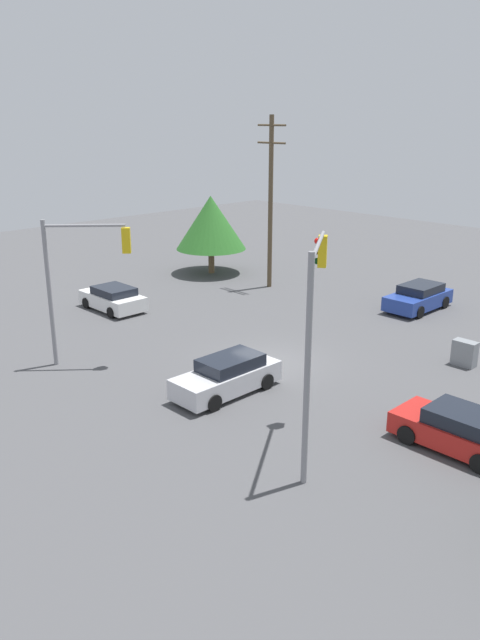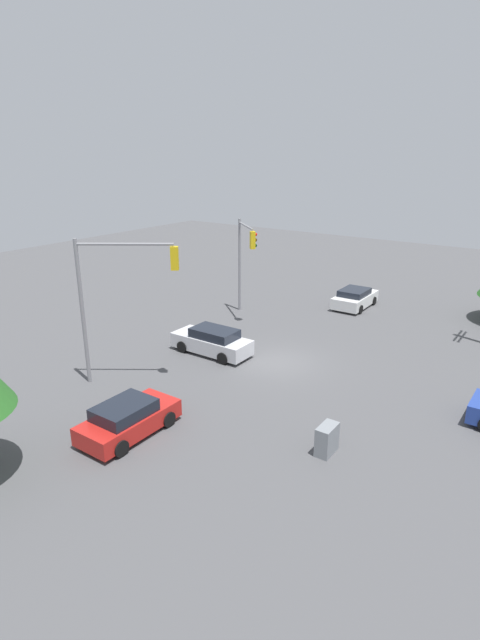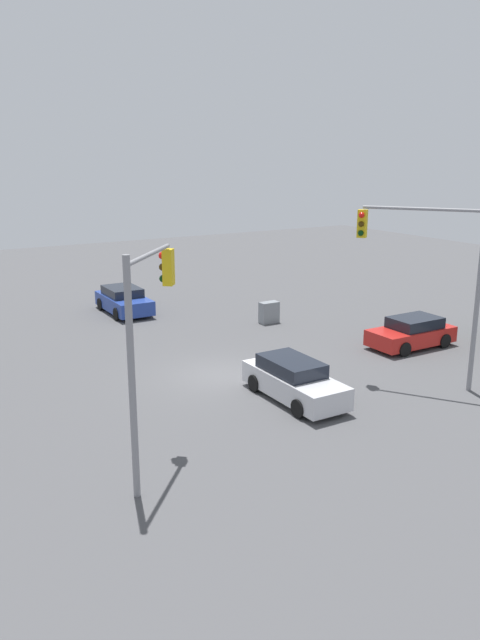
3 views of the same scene
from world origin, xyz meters
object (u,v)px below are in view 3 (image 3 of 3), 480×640
(sedan_silver, at_px, (294,380))
(traffic_signal_cross, at_px, (147,323))
(sedan_blue, at_px, (124,300))
(electrical_cabinet, at_px, (269,312))
(traffic_signal_main, at_px, (432,262))
(sedan_red, at_px, (412,333))

(sedan_silver, distance_m, traffic_signal_cross, 7.73)
(sedan_blue, distance_m, electrical_cabinet, 8.27)
(sedan_blue, xyz_separation_m, traffic_signal_main, (5.87, -16.48, 4.04))
(sedan_red, bearing_deg, sedan_silver, 106.04)
(traffic_signal_main, distance_m, traffic_signal_cross, 11.67)
(electrical_cabinet, bearing_deg, traffic_signal_main, -89.33)
(sedan_silver, relative_size, traffic_signal_cross, 0.71)
(traffic_signal_cross, bearing_deg, traffic_signal_main, -43.67)
(sedan_blue, height_order, traffic_signal_cross, traffic_signal_cross)
(sedan_red, bearing_deg, sedan_blue, 35.16)
(traffic_signal_cross, bearing_deg, sedan_silver, -29.06)
(sedan_blue, bearing_deg, sedan_silver, 92.68)
(sedan_red, relative_size, traffic_signal_cross, 0.65)
(sedan_blue, xyz_separation_m, traffic_signal_cross, (-5.74, -17.51, 3.59))
(traffic_signal_cross, relative_size, electrical_cabinet, 5.64)
(sedan_silver, bearing_deg, traffic_signal_main, 166.09)
(sedan_blue, bearing_deg, traffic_signal_cross, 71.85)
(sedan_silver, distance_m, electrical_cabinet, 10.55)
(sedan_red, relative_size, traffic_signal_main, 0.59)
(traffic_signal_main, distance_m, electrical_cabinet, 11.34)
(sedan_blue, xyz_separation_m, sedan_silver, (0.71, -15.21, 0.01))
(sedan_silver, xyz_separation_m, electrical_cabinet, (5.04, 9.26, -0.15))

